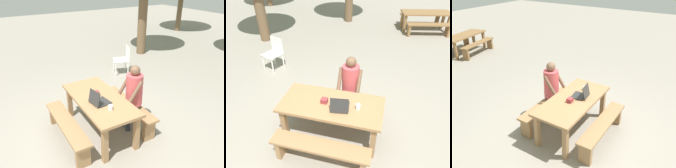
{
  "view_description": "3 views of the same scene",
  "coord_description": "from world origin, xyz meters",
  "views": [
    {
      "loc": [
        3.3,
        -1.64,
        2.83
      ],
      "look_at": [
        0.05,
        0.25,
        0.99
      ],
      "focal_mm": 36.32,
      "sensor_mm": 36.0,
      "label": 1
    },
    {
      "loc": [
        0.83,
        -2.69,
        3.12
      ],
      "look_at": [
        0.05,
        0.25,
        0.99
      ],
      "focal_mm": 34.37,
      "sensor_mm": 36.0,
      "label": 2
    },
    {
      "loc": [
        -3.47,
        -2.0,
        3.13
      ],
      "look_at": [
        0.05,
        0.25,
        0.99
      ],
      "focal_mm": 37.46,
      "sensor_mm": 36.0,
      "label": 3
    }
  ],
  "objects": [
    {
      "name": "bench_mid_south",
      "position": [
        2.09,
        5.52,
        0.34
      ],
      "size": [
        1.66,
        0.65,
        0.47
      ],
      "rotation": [
        0.0,
        0.0,
        0.22
      ],
      "color": "olive",
      "rests_on": "ground"
    },
    {
      "name": "ground_plane",
      "position": [
        0.0,
        0.0,
        0.0
      ],
      "size": [
        30.0,
        30.0,
        0.0
      ],
      "primitive_type": "plane",
      "color": "gray"
    },
    {
      "name": "picnic_table_mid",
      "position": [
        1.96,
        6.11,
        0.6
      ],
      "size": [
        1.93,
        1.1,
        0.71
      ],
      "rotation": [
        0.0,
        0.0,
        0.22
      ],
      "color": "olive",
      "rests_on": "ground"
    },
    {
      "name": "person_seated",
      "position": [
        0.19,
        0.63,
        0.77
      ],
      "size": [
        0.43,
        0.42,
        1.32
      ],
      "color": "#333847",
      "rests_on": "ground"
    },
    {
      "name": "laptop",
      "position": [
        0.17,
        -0.1,
        0.81
      ],
      "size": [
        0.34,
        0.36,
        0.27
      ],
      "rotation": [
        0.0,
        0.0,
        3.28
      ],
      "color": "#2D2D2D",
      "rests_on": "picnic_table_front"
    },
    {
      "name": "bench_far",
      "position": [
        0.0,
        0.67,
        0.33
      ],
      "size": [
        1.6,
        0.3,
        0.45
      ],
      "color": "#9E754C",
      "rests_on": "ground"
    },
    {
      "name": "picnic_table_front",
      "position": [
        0.0,
        0.0,
        0.63
      ],
      "size": [
        1.77,
        0.83,
        0.74
      ],
      "color": "#9E754C",
      "rests_on": "ground"
    },
    {
      "name": "coffee_mug",
      "position": [
        0.46,
        -0.02,
        0.79
      ],
      "size": [
        0.08,
        0.08,
        0.09
      ],
      "color": "white",
      "rests_on": "picnic_table_front"
    },
    {
      "name": "bench_mid_north",
      "position": [
        1.83,
        6.71,
        0.34
      ],
      "size": [
        1.66,
        0.65,
        0.47
      ],
      "rotation": [
        0.0,
        0.0,
        0.22
      ],
      "color": "olive",
      "rests_on": "ground"
    },
    {
      "name": "bench_near",
      "position": [
        0.0,
        -0.67,
        0.33
      ],
      "size": [
        1.6,
        0.3,
        0.45
      ],
      "color": "#9E754C",
      "rests_on": "ground"
    },
    {
      "name": "small_pouch",
      "position": [
        -0.13,
        0.0,
        0.78
      ],
      "size": [
        0.11,
        0.1,
        0.08
      ],
      "color": "#993338",
      "rests_on": "picnic_table_front"
    }
  ]
}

